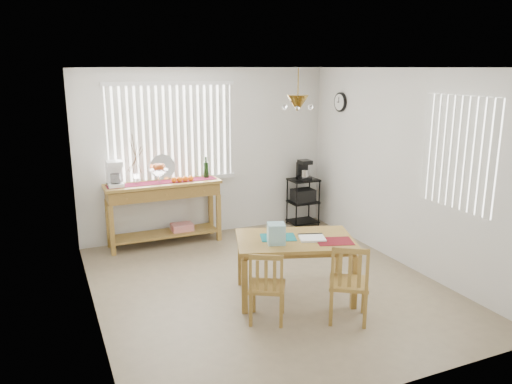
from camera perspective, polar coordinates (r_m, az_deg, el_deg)
name	(u,v)px	position (r m, az deg, el deg)	size (l,w,h in m)	color
ground	(266,286)	(6.24, 1.21, -10.67)	(4.00, 4.50, 0.01)	gray
room_shell	(267,149)	(5.76, 1.26, 4.93)	(4.20, 4.70, 2.70)	silver
sideboard	(164,198)	(7.55, -10.44, -0.66)	(1.70, 0.48, 0.96)	#A27B37
sideboard_items	(145,174)	(7.42, -12.60, 2.06)	(1.61, 0.41, 0.73)	maroon
wire_cart	(303,197)	(8.45, 5.40, -0.60)	(0.47, 0.37, 0.79)	black
cart_items	(303,170)	(8.35, 5.45, 2.51)	(0.19, 0.22, 0.33)	black
dining_table	(295,245)	(5.76, 4.47, -6.07)	(1.52, 1.23, 0.71)	#A27B37
table_items	(285,235)	(5.58, 3.38, -4.92)	(0.99, 0.77, 0.23)	#146B72
chair_left	(267,287)	(5.27, 1.26, -10.80)	(0.50, 0.50, 0.79)	#A27B37
chair_right	(349,283)	(5.35, 10.55, -10.24)	(0.55, 0.55, 0.86)	#A27B37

